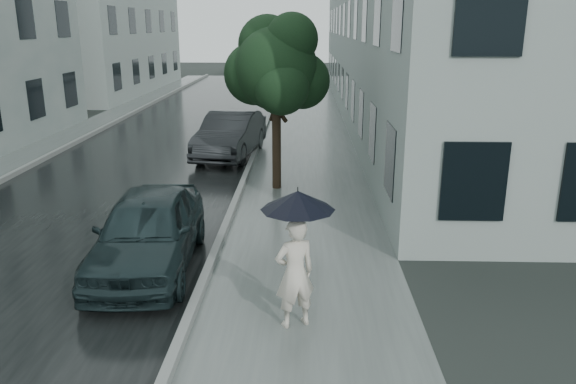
{
  "coord_description": "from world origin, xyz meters",
  "views": [
    {
      "loc": [
        0.18,
        -8.58,
        4.38
      ],
      "look_at": [
        -0.14,
        1.71,
        1.3
      ],
      "focal_mm": 35.0,
      "sensor_mm": 36.0,
      "label": 1
    }
  ],
  "objects_px": {
    "car_near": "(148,230)",
    "car_far": "(230,134)",
    "lamp_post": "(272,69)",
    "street_tree": "(276,67)",
    "pedestrian": "(295,273)"
  },
  "relations": [
    {
      "from": "street_tree",
      "to": "car_far",
      "type": "height_order",
      "value": "street_tree"
    },
    {
      "from": "street_tree",
      "to": "car_near",
      "type": "bearing_deg",
      "value": -110.95
    },
    {
      "from": "lamp_post",
      "to": "car_near",
      "type": "relative_size",
      "value": 1.12
    },
    {
      "from": "pedestrian",
      "to": "car_far",
      "type": "height_order",
      "value": "pedestrian"
    },
    {
      "from": "lamp_post",
      "to": "car_far",
      "type": "bearing_deg",
      "value": -104.28
    },
    {
      "from": "pedestrian",
      "to": "car_near",
      "type": "relative_size",
      "value": 0.4
    },
    {
      "from": "lamp_post",
      "to": "car_far",
      "type": "xyz_separation_m",
      "value": [
        -1.26,
        -3.07,
        -1.98
      ]
    },
    {
      "from": "car_near",
      "to": "street_tree",
      "type": "bearing_deg",
      "value": 66.27
    },
    {
      "from": "car_far",
      "to": "pedestrian",
      "type": "bearing_deg",
      "value": -70.29
    },
    {
      "from": "pedestrian",
      "to": "lamp_post",
      "type": "xyz_separation_m",
      "value": [
        -1.17,
        14.45,
        1.88
      ]
    },
    {
      "from": "car_near",
      "to": "car_far",
      "type": "bearing_deg",
      "value": 85.3
    },
    {
      "from": "car_near",
      "to": "car_far",
      "type": "distance_m",
      "value": 9.33
    },
    {
      "from": "pedestrian",
      "to": "car_near",
      "type": "bearing_deg",
      "value": -60.64
    },
    {
      "from": "lamp_post",
      "to": "street_tree",
      "type": "bearing_deg",
      "value": -77.58
    },
    {
      "from": "car_near",
      "to": "car_far",
      "type": "height_order",
      "value": "car_far"
    }
  ]
}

